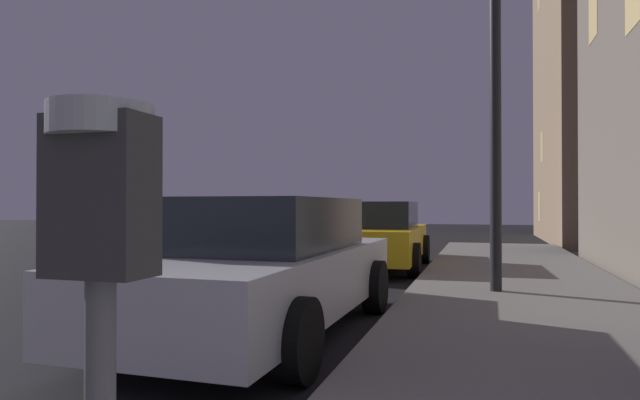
{
  "coord_description": "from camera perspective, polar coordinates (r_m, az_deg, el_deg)",
  "views": [
    {
      "loc": [
        5.04,
        -0.18,
        1.35
      ],
      "look_at": [
        4.07,
        3.07,
        1.39
      ],
      "focal_mm": 30.43,
      "sensor_mm": 36.0,
      "label": 1
    }
  ],
  "objects": [
    {
      "name": "parking_meter",
      "position": [
        1.09,
        -22.09,
        -8.42
      ],
      "size": [
        0.19,
        0.19,
        1.39
      ],
      "color": "#59595B",
      "rests_on": "sidewalk"
    },
    {
      "name": "car_silver",
      "position": [
        5.8,
        -5.67,
        -6.9
      ],
      "size": [
        2.02,
        4.61,
        1.43
      ],
      "color": "#B7B7BF",
      "rests_on": "ground"
    },
    {
      "name": "car_yellow_cab",
      "position": [
        11.71,
        5.91,
        -3.72
      ],
      "size": [
        2.18,
        4.41,
        1.43
      ],
      "color": "gold",
      "rests_on": "ground"
    },
    {
      "name": "street_lamp",
      "position": [
        8.47,
        17.93,
        18.12
      ],
      "size": [
        0.44,
        0.44,
        5.98
      ],
      "color": "black",
      "rests_on": "sidewalk"
    }
  ]
}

